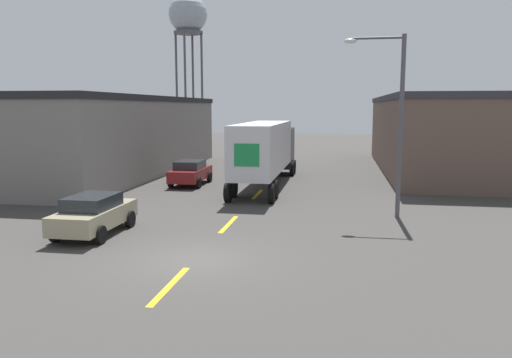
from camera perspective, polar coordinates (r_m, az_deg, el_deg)
ground_plane at (r=16.64m, az=-7.02°, el=-9.14°), size 160.00×160.00×0.00m
road_centerline at (r=21.37m, az=-3.14°, el=-5.17°), size 0.20×18.13×0.01m
warehouse_left at (r=39.88m, az=-18.14°, el=4.83°), size 12.19×25.40×5.75m
warehouse_right at (r=42.38m, az=22.49°, el=4.84°), size 12.43×24.65×5.83m
semi_truck at (r=31.60m, az=1.24°, el=3.57°), size 2.62×13.91×4.01m
parked_car_left_far at (r=32.23m, az=-7.49°, el=0.79°), size 2.00×4.23×1.57m
parked_car_left_near at (r=20.50m, az=-18.03°, el=-3.79°), size 2.00×4.23×1.57m
water_tower at (r=65.91m, az=-7.78°, el=17.80°), size 4.78×4.78×18.84m
street_lamp at (r=23.06m, az=15.49°, el=7.31°), size 2.67×0.32×8.08m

